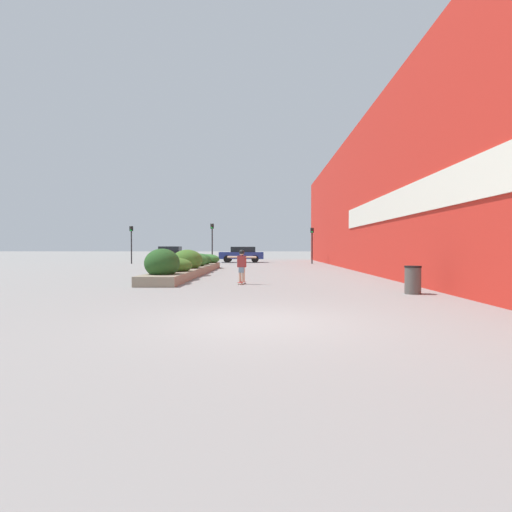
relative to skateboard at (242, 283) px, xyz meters
name	(u,v)px	position (x,y,z in m)	size (l,w,h in m)	color
ground_plane	(259,322)	(0.78, -8.06, -0.07)	(300.00, 300.00, 0.00)	gray
building_wall_right	(360,199)	(6.94, 9.39, 4.47)	(0.67, 47.11, 9.08)	red
planter_box	(191,265)	(-3.17, 6.03, 0.44)	(1.78, 14.97, 1.42)	gray
skateboard	(242,283)	(0.00, 0.00, 0.00)	(0.32, 0.63, 0.09)	maroon
skateboarder	(242,262)	(0.00, 0.00, 0.81)	(1.18, 0.40, 1.29)	tan
trash_bin	(413,280)	(5.58, -3.22, 0.38)	(0.52, 0.52, 0.89)	#514C47
car_leftmost	(242,254)	(-1.29, 23.62, 0.76)	(4.36, 1.84, 1.55)	navy
car_center_left	(171,253)	(-9.23, 27.44, 0.77)	(4.03, 2.00, 1.60)	black
traffic_light_left	(212,237)	(-3.77, 19.91, 2.39)	(0.28, 0.30, 3.62)	black
traffic_light_right	(312,239)	(5.23, 20.23, 2.17)	(0.28, 0.30, 3.26)	black
traffic_light_far_left	(131,238)	(-11.17, 20.15, 2.27)	(0.28, 0.30, 3.42)	black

